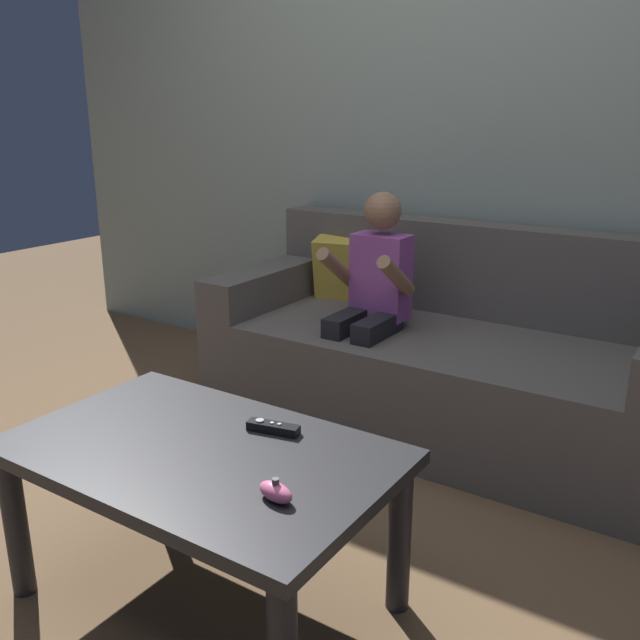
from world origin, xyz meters
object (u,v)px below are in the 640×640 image
at_px(coffee_table, 201,472).
at_px(game_remote_black_near_edge, 273,428).
at_px(couch, 443,358).
at_px(nunchuk_pink, 276,492).
at_px(person_seated_on_couch, 370,298).

xyz_separation_m(coffee_table, game_remote_black_near_edge, (0.10, 0.17, 0.08)).
height_order(couch, coffee_table, couch).
height_order(couch, nunchuk_pink, couch).
distance_m(game_remote_black_near_edge, nunchuk_pink, 0.33).
relative_size(coffee_table, game_remote_black_near_edge, 6.68).
height_order(person_seated_on_couch, game_remote_black_near_edge, person_seated_on_couch).
height_order(game_remote_black_near_edge, nunchuk_pink, nunchuk_pink).
height_order(person_seated_on_couch, nunchuk_pink, person_seated_on_couch).
bearing_deg(person_seated_on_couch, game_remote_black_near_edge, -74.75).
xyz_separation_m(coffee_table, nunchuk_pink, (0.30, -0.09, 0.09)).
bearing_deg(game_remote_black_near_edge, couch, 91.16).
bearing_deg(couch, nunchuk_pink, -81.00).
relative_size(person_seated_on_couch, nunchuk_pink, 9.84).
xyz_separation_m(couch, person_seated_on_couch, (-0.25, -0.18, 0.25)).
relative_size(coffee_table, nunchuk_pink, 10.07).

